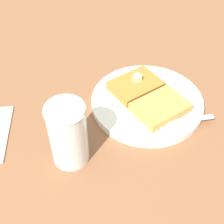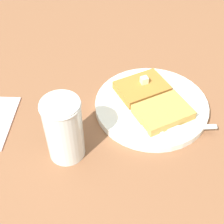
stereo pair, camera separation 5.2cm
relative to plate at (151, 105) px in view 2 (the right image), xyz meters
The scene contains 7 objects.
table_surface 7.99cm from the plate, 130.45° to the right, with size 112.52×112.52×2.68cm, color brown.
plate is the anchor object (origin of this frame).
toast_slice_left 4.17cm from the plate, behind, with size 7.27×9.88×1.81cm, color #A76F2C.
toast_slice_middle 4.17cm from the plate, ahead, with size 7.27×9.88×1.81cm, color #C19544.
butter_pat_primary 5.27cm from the plate, behind, with size 1.40×1.26×1.40cm, color beige.
fork 7.27cm from the plate, ahead, with size 7.31×15.38×0.36cm.
syrup_jar 19.71cm from the plate, 79.78° to the right, with size 6.53×6.53×11.94cm.
Camera 2 is at (42.23, -19.84, 46.97)cm, focal length 50.00 mm.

